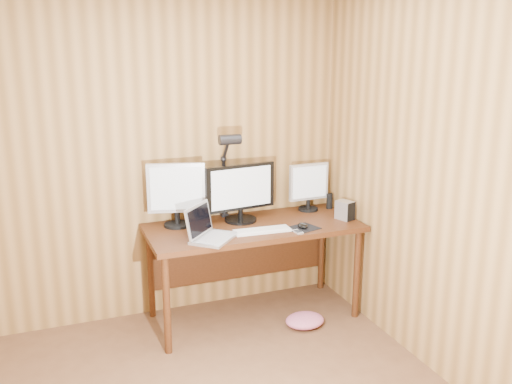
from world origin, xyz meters
TOP-DOWN VIEW (x-y plane):
  - room_shell at (0.00, 0.00)m, footprint 4.00×4.00m
  - desk at (0.93, 1.70)m, footprint 1.60×0.70m
  - monitor_center at (0.87, 1.77)m, footprint 0.57×0.25m
  - monitor_left at (0.39, 1.82)m, footprint 0.42×0.20m
  - monitor_right at (1.49, 1.84)m, footprint 0.34×0.16m
  - laptop at (0.52, 1.46)m, footprint 0.41×0.42m
  - keyboard at (0.93, 1.46)m, footprint 0.42×0.15m
  - mousepad at (1.24, 1.42)m, footprint 0.26×0.24m
  - mouse at (1.24, 1.42)m, footprint 0.08×0.11m
  - hard_drive at (1.65, 1.52)m, footprint 0.13×0.16m
  - phone at (1.16, 1.35)m, footprint 0.05×0.10m
  - speaker at (1.68, 1.83)m, footprint 0.05×0.05m
  - desk_lamp at (0.80, 1.85)m, footprint 0.16×0.24m
  - fabric_pile at (1.23, 1.33)m, footprint 0.33×0.28m

SIDE VIEW (x-z plane):
  - fabric_pile at x=1.23m, z-range 0.00..0.10m
  - desk at x=0.93m, z-range 0.25..1.00m
  - mousepad at x=1.24m, z-range 0.75..0.75m
  - phone at x=1.16m, z-range 0.75..0.76m
  - keyboard at x=0.93m, z-range 0.75..0.77m
  - mouse at x=1.24m, z-range 0.75..0.79m
  - laptop at x=0.52m, z-range 0.69..0.93m
  - speaker at x=1.68m, z-range 0.75..0.88m
  - hard_drive at x=1.65m, z-range 0.75..0.90m
  - monitor_right at x=1.49m, z-range 0.76..1.15m
  - monitor_center at x=0.87m, z-range 0.76..1.20m
  - monitor_left at x=0.39m, z-range 0.77..1.25m
  - desk_lamp at x=0.80m, z-range 0.84..1.55m
  - room_shell at x=0.00m, z-range -0.75..3.25m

